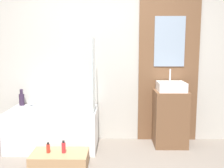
{
  "coord_description": "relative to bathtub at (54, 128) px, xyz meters",
  "views": [
    {
      "loc": [
        0.18,
        -2.56,
        1.52
      ],
      "look_at": [
        0.14,
        0.71,
        1.03
      ],
      "focal_mm": 42.0,
      "sensor_mm": 36.0,
      "label": 1
    }
  ],
  "objects": [
    {
      "name": "vase_round_light",
      "position": [
        -0.4,
        0.26,
        0.33
      ],
      "size": [
        0.09,
        0.09,
        0.09
      ],
      "primitive_type": "sphere",
      "color": "silver",
      "rests_on": "bathtub"
    },
    {
      "name": "bathtub",
      "position": [
        0.0,
        0.0,
        0.0
      ],
      "size": [
        1.28,
        0.71,
        0.58
      ],
      "color": "white",
      "rests_on": "ground_plane"
    },
    {
      "name": "vanity_cabinet",
      "position": [
        1.75,
        0.12,
        0.13
      ],
      "size": [
        0.48,
        0.44,
        0.84
      ],
      "primitive_type": "cube",
      "color": "brown",
      "rests_on": "ground_plane"
    },
    {
      "name": "vase_tall_dark",
      "position": [
        -0.55,
        0.26,
        0.39
      ],
      "size": [
        0.08,
        0.08,
        0.26
      ],
      "color": "#2D1E33",
      "rests_on": "bathtub"
    },
    {
      "name": "sink",
      "position": [
        1.75,
        0.12,
        0.61
      ],
      "size": [
        0.4,
        0.38,
        0.32
      ],
      "color": "white",
      "rests_on": "vanity_cabinet"
    },
    {
      "name": "wall_wood_accent",
      "position": [
        1.75,
        0.35,
        1.02
      ],
      "size": [
        0.93,
        0.04,
        2.6
      ],
      "color": "brown",
      "rests_on": "ground_plane"
    },
    {
      "name": "wall_tiled_back",
      "position": [
        0.73,
        0.4,
        1.01
      ],
      "size": [
        4.2,
        0.06,
        2.6
      ],
      "primitive_type": "cube",
      "color": "#B7B2A8",
      "rests_on": "ground_plane"
    },
    {
      "name": "wooden_step_bench",
      "position": [
        0.22,
        -0.64,
        -0.2
      ],
      "size": [
        0.7,
        0.4,
        0.19
      ],
      "primitive_type": "cube",
      "color": "#A87F56",
      "rests_on": "ground_plane"
    },
    {
      "name": "bottle_soap_secondary",
      "position": [
        0.27,
        -0.64,
        -0.04
      ],
      "size": [
        0.05,
        0.05,
        0.16
      ],
      "color": "red",
      "rests_on": "wooden_step_bench"
    },
    {
      "name": "glass_shower_screen",
      "position": [
        0.61,
        -0.11,
        0.81
      ],
      "size": [
        0.01,
        0.46,
        1.03
      ],
      "primitive_type": "cube",
      "color": "silver",
      "rests_on": "bathtub"
    },
    {
      "name": "bottle_soap_primary",
      "position": [
        0.08,
        -0.64,
        -0.05
      ],
      "size": [
        0.05,
        0.05,
        0.13
      ],
      "color": "red",
      "rests_on": "wooden_step_bench"
    }
  ]
}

